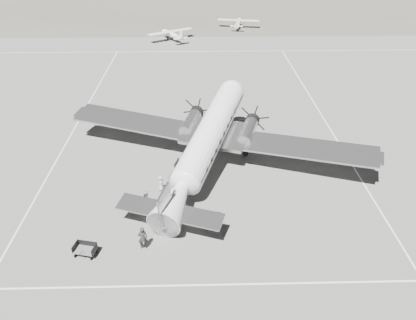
{
  "coord_description": "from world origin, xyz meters",
  "views": [
    {
      "loc": [
        -3.35,
        -33.06,
        21.78
      ],
      "look_at": [
        -2.57,
        -1.29,
        2.2
      ],
      "focal_mm": 35.0,
      "sensor_mm": 36.0,
      "label": 1
    }
  ],
  "objects_px": {
    "light_plane_left": "(172,35)",
    "ramp_agent": "(147,200)",
    "light_plane_right": "(238,24)",
    "baggage_cart_near": "(210,220)",
    "ground_crew": "(143,238)",
    "passenger": "(161,183)",
    "dc3_airliner": "(207,142)",
    "baggage_cart_far": "(85,250)"
  },
  "relations": [
    {
      "from": "baggage_cart_near",
      "to": "passenger",
      "type": "bearing_deg",
      "value": 135.72
    },
    {
      "from": "light_plane_right",
      "to": "baggage_cart_near",
      "type": "bearing_deg",
      "value": -86.37
    },
    {
      "from": "ground_crew",
      "to": "passenger",
      "type": "xyz_separation_m",
      "value": [
        0.78,
        7.45,
        -0.25
      ]
    },
    {
      "from": "dc3_airliner",
      "to": "baggage_cart_far",
      "type": "xyz_separation_m",
      "value": [
        -9.31,
        -11.63,
        -2.56
      ]
    },
    {
      "from": "baggage_cart_near",
      "to": "ramp_agent",
      "type": "relative_size",
      "value": 0.99
    },
    {
      "from": "baggage_cart_far",
      "to": "baggage_cart_near",
      "type": "bearing_deg",
      "value": 31.42
    },
    {
      "from": "light_plane_left",
      "to": "passenger",
      "type": "bearing_deg",
      "value": -120.59
    },
    {
      "from": "passenger",
      "to": "light_plane_left",
      "type": "bearing_deg",
      "value": -10.3
    },
    {
      "from": "light_plane_right",
      "to": "baggage_cart_far",
      "type": "distance_m",
      "value": 70.2
    },
    {
      "from": "ramp_agent",
      "to": "dc3_airliner",
      "type": "bearing_deg",
      "value": -45.34
    },
    {
      "from": "ramp_agent",
      "to": "passenger",
      "type": "bearing_deg",
      "value": -24.9
    },
    {
      "from": "dc3_airliner",
      "to": "light_plane_right",
      "type": "relative_size",
      "value": 3.52
    },
    {
      "from": "light_plane_left",
      "to": "ramp_agent",
      "type": "relative_size",
      "value": 5.3
    },
    {
      "from": "light_plane_left",
      "to": "light_plane_right",
      "type": "height_order",
      "value": "light_plane_left"
    },
    {
      "from": "light_plane_left",
      "to": "baggage_cart_far",
      "type": "xyz_separation_m",
      "value": [
        -3.39,
        -58.29,
        -0.52
      ]
    },
    {
      "from": "light_plane_left",
      "to": "baggage_cart_far",
      "type": "height_order",
      "value": "light_plane_left"
    },
    {
      "from": "dc3_airliner",
      "to": "light_plane_right",
      "type": "height_order",
      "value": "dc3_airliner"
    },
    {
      "from": "light_plane_left",
      "to": "baggage_cart_far",
      "type": "distance_m",
      "value": 58.39
    },
    {
      "from": "dc3_airliner",
      "to": "baggage_cart_near",
      "type": "distance_m",
      "value": 8.9
    },
    {
      "from": "baggage_cart_near",
      "to": "ramp_agent",
      "type": "height_order",
      "value": "ramp_agent"
    },
    {
      "from": "dc3_airliner",
      "to": "light_plane_right",
      "type": "xyz_separation_m",
      "value": [
        7.98,
        56.41,
        -2.09
      ]
    },
    {
      "from": "light_plane_left",
      "to": "passenger",
      "type": "relative_size",
      "value": 6.37
    },
    {
      "from": "ground_crew",
      "to": "baggage_cart_near",
      "type": "bearing_deg",
      "value": -162.33
    },
    {
      "from": "dc3_airliner",
      "to": "light_plane_right",
      "type": "bearing_deg",
      "value": 101.73
    },
    {
      "from": "baggage_cart_far",
      "to": "dc3_airliner",
      "type": "bearing_deg",
      "value": 64.29
    },
    {
      "from": "dc3_airliner",
      "to": "light_plane_left",
      "type": "height_order",
      "value": "dc3_airliner"
    },
    {
      "from": "baggage_cart_near",
      "to": "baggage_cart_far",
      "type": "distance_m",
      "value": 9.78
    },
    {
      "from": "ramp_agent",
      "to": "passenger",
      "type": "distance_m",
      "value": 2.86
    },
    {
      "from": "ground_crew",
      "to": "light_plane_left",
      "type": "bearing_deg",
      "value": -97.58
    },
    {
      "from": "light_plane_left",
      "to": "ramp_agent",
      "type": "height_order",
      "value": "light_plane_left"
    },
    {
      "from": "ground_crew",
      "to": "passenger",
      "type": "bearing_deg",
      "value": -104.38
    },
    {
      "from": "dc3_airliner",
      "to": "baggage_cart_near",
      "type": "bearing_deg",
      "value": -70.46
    },
    {
      "from": "light_plane_right",
      "to": "passenger",
      "type": "height_order",
      "value": "light_plane_right"
    },
    {
      "from": "light_plane_right",
      "to": "dc3_airliner",
      "type": "bearing_deg",
      "value": -87.39
    },
    {
      "from": "passenger",
      "to": "ground_crew",
      "type": "bearing_deg",
      "value": 161.89
    },
    {
      "from": "light_plane_left",
      "to": "ground_crew",
      "type": "bearing_deg",
      "value": -121.61
    },
    {
      "from": "dc3_airliner",
      "to": "baggage_cart_far",
      "type": "distance_m",
      "value": 15.12
    },
    {
      "from": "light_plane_left",
      "to": "ramp_agent",
      "type": "distance_m",
      "value": 52.91
    },
    {
      "from": "dc3_airliner",
      "to": "passenger",
      "type": "bearing_deg",
      "value": -120.72
    },
    {
      "from": "dc3_airliner",
      "to": "light_plane_left",
      "type": "relative_size",
      "value": 3.33
    },
    {
      "from": "ground_crew",
      "to": "ramp_agent",
      "type": "height_order",
      "value": "ground_crew"
    },
    {
      "from": "dc3_airliner",
      "to": "passenger",
      "type": "distance_m",
      "value": 6.04
    }
  ]
}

